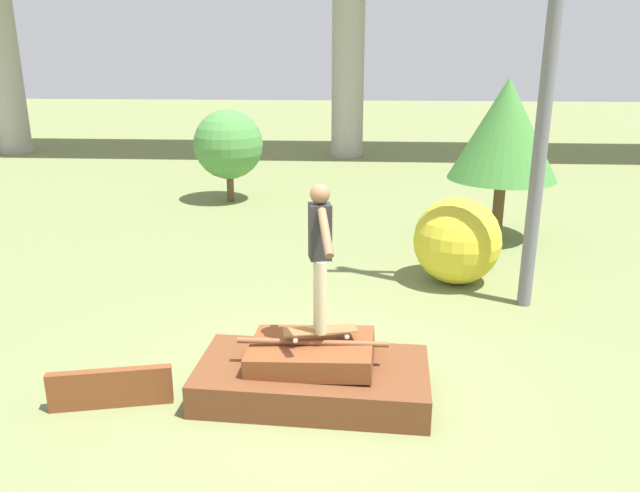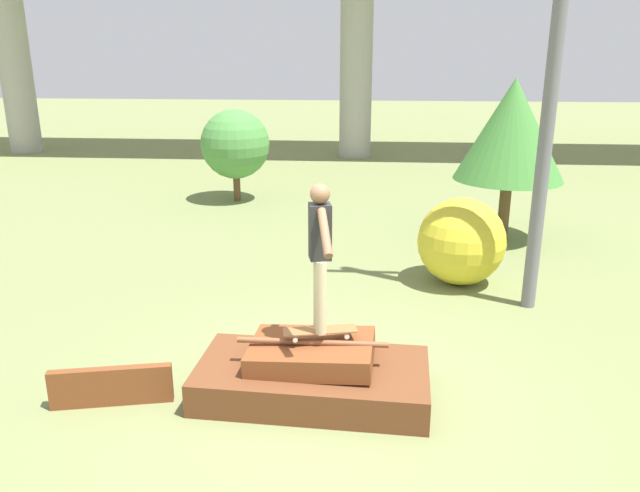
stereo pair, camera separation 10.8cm
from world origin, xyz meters
name	(u,v)px [view 2 (the right image)]	position (x,y,z in m)	size (l,w,h in m)	color
ground_plane	(313,395)	(0.00, 0.00, 0.00)	(80.00, 80.00, 0.00)	olive
scrap_pile	(312,374)	(0.00, 0.01, 0.25)	(2.59, 1.40, 0.68)	brown
scrap_plank_loose	(111,386)	(-2.14, -0.36, 0.22)	(1.28, 0.38, 0.43)	brown
skateboard	(320,331)	(0.08, 0.07, 0.75)	(0.83, 0.38, 0.09)	brown
skater	(320,248)	(0.08, 0.07, 1.70)	(0.35, 1.18, 1.61)	#C6B78E
utility_pole	(560,14)	(2.98, 2.77, 4.10)	(1.30, 0.20, 7.94)	slate
tree_behind_left	(235,144)	(-2.75, 9.00, 1.42)	(1.69, 1.69, 2.26)	brown
tree_behind_right	(512,130)	(3.25, 6.19, 2.18)	(2.10, 2.10, 3.16)	brown
bush_yellow_flowering	(461,241)	(2.07, 3.66, 0.71)	(1.41, 1.41, 1.41)	gold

